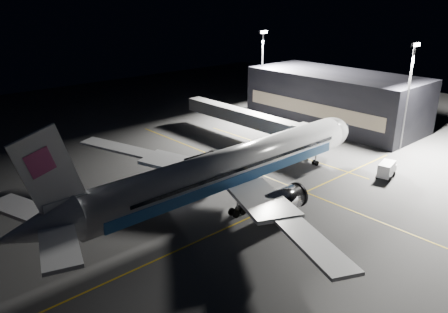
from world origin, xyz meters
The scene contains 14 objects.
ground centered at (0.00, 0.00, 0.00)m, with size 200.00×200.00×0.00m, color #4C4C4F.
guide_line_main centered at (10.00, 0.00, 0.01)m, with size 0.25×80.00×0.01m, color gold.
guide_line_cross centered at (0.00, -6.00, 0.01)m, with size 70.00×0.25×0.01m, color gold.
guide_line_side centered at (22.00, 10.00, 0.01)m, with size 0.25×40.00×0.01m, color gold.
airliner centered at (-1.08, 0.00, 5.16)m, with size 61.48×54.22×16.64m.
terminal centered at (45.98, 14.00, 6.00)m, with size 18.12×40.00×12.00m.
jet_bridge centered at (22.00, 18.06, 4.58)m, with size 3.60×34.40×6.30m.
floodlight_mast_north centered at (40.00, 31.99, 12.37)m, with size 2.40×0.68×20.70m.
floodlight_mast_south centered at (40.00, -6.01, 12.37)m, with size 2.40×0.67×20.70m.
service_truck centered at (25.18, -11.23, 1.41)m, with size 5.49×3.23×2.64m.
baggage_tug centered at (-7.33, 11.18, 0.84)m, with size 2.77×2.35×1.82m.
safety_cone_a centered at (-6.67, 10.04, 0.28)m, with size 0.37×0.37×0.56m, color #F0560A.
safety_cone_b centered at (6.00, 14.00, 0.29)m, with size 0.39×0.39×0.58m, color #F0560A.
safety_cone_c centered at (-5.88, 14.00, 0.26)m, with size 0.35×0.35×0.53m, color #F0560A.
Camera 1 is at (-40.68, -43.40, 28.97)m, focal length 35.00 mm.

